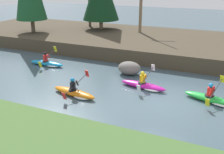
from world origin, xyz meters
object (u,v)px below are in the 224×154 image
object	(u,v)px
kayaker_middle	(145,85)
boulder_midstream	(129,68)
kayaker_trailing	(76,93)
kayaker_far_back	(48,63)
kayaker_lead	(212,99)

from	to	relation	value
kayaker_middle	boulder_midstream	size ratio (longest dim) A/B	1.87
kayaker_middle	boulder_midstream	xyz separation A→B (m)	(-1.62, 1.87, 0.22)
kayaker_trailing	kayaker_far_back	bearing A→B (deg)	149.77
kayaker_middle	kayaker_far_back	world-z (taller)	same
kayaker_middle	boulder_midstream	distance (m)	2.49
kayaker_lead	kayaker_middle	size ratio (longest dim) A/B	0.99
kayaker_lead	kayaker_middle	bearing A→B (deg)	-170.25
kayaker_far_back	boulder_midstream	distance (m)	6.00
kayaker_middle	kayaker_far_back	xyz separation A→B (m)	(-7.58, 1.19, 0.00)
kayaker_middle	kayaker_far_back	bearing A→B (deg)	178.55
kayaker_trailing	boulder_midstream	distance (m)	4.56
kayaker_lead	kayaker_trailing	bearing A→B (deg)	-147.59
kayaker_lead	kayaker_middle	distance (m)	3.67
boulder_midstream	kayaker_lead	bearing A→B (deg)	-22.74
kayaker_lead	kayaker_middle	xyz separation A→B (m)	(-3.65, 0.34, 0.00)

